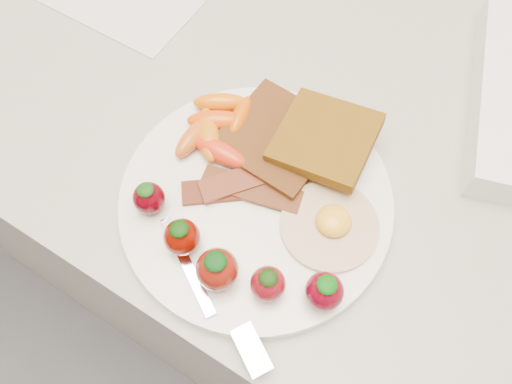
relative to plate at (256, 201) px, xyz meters
The scene contains 9 objects.
counter 0.48m from the plate, 99.77° to the left, with size 2.00×0.60×0.90m, color gray.
plate is the anchor object (origin of this frame).
toast_lower 0.07m from the plate, 102.26° to the left, with size 0.10×0.10×0.01m, color #3B1D09.
toast_upper 0.09m from the plate, 70.13° to the left, with size 0.09×0.09×0.01m, color #4D310C.
fried_egg 0.08m from the plate, ahead, with size 0.10×0.10×0.02m.
bacon_strips 0.02m from the plate, 169.37° to the left, with size 0.12×0.11×0.01m.
baby_carrots 0.09m from the plate, 150.98° to the left, with size 0.10×0.10×0.02m.
strawberries 0.08m from the plate, 77.54° to the right, with size 0.22×0.07×0.05m.
fork 0.11m from the plate, 77.11° to the right, with size 0.16×0.08×0.00m.
Camera 1 is at (0.14, 1.36, 1.36)m, focal length 35.00 mm.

